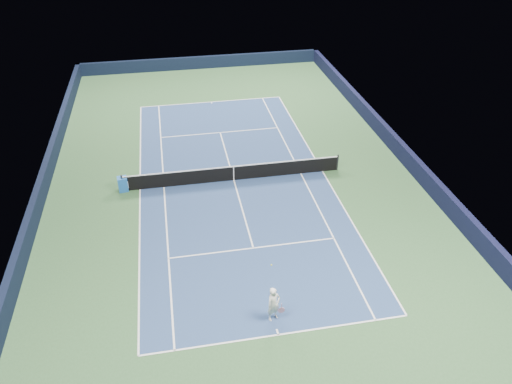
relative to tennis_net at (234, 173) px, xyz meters
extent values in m
plane|color=#2D522C|center=(0.00, 0.00, -0.50)|extent=(40.00, 40.00, 0.00)
cube|color=black|center=(0.00, 19.82, 0.05)|extent=(22.00, 0.35, 1.10)
cube|color=black|center=(10.82, 0.00, 0.05)|extent=(0.35, 40.00, 1.10)
cube|color=black|center=(-10.82, 0.00, 0.05)|extent=(0.35, 40.00, 1.10)
cube|color=navy|center=(0.00, 0.00, -0.50)|extent=(10.97, 23.77, 0.01)
cube|color=white|center=(0.00, 11.88, -0.50)|extent=(10.97, 0.08, 0.00)
cube|color=white|center=(0.00, -11.88, -0.50)|extent=(10.97, 0.08, 0.00)
cube|color=white|center=(5.49, 0.00, -0.50)|extent=(0.08, 23.77, 0.00)
cube|color=white|center=(-5.49, 0.00, -0.50)|extent=(0.08, 23.77, 0.00)
cube|color=white|center=(4.12, 0.00, -0.50)|extent=(0.08, 23.77, 0.00)
cube|color=white|center=(-4.12, 0.00, -0.50)|extent=(0.08, 23.77, 0.00)
cube|color=white|center=(0.00, 6.40, -0.50)|extent=(8.23, 0.08, 0.00)
cube|color=white|center=(0.00, -6.40, -0.50)|extent=(8.23, 0.08, 0.00)
cube|color=white|center=(0.00, 0.00, -0.50)|extent=(0.08, 12.80, 0.00)
cube|color=white|center=(0.00, 11.73, -0.50)|extent=(0.08, 0.30, 0.00)
cube|color=white|center=(0.00, -11.73, -0.50)|extent=(0.08, 0.30, 0.00)
cylinder|color=black|center=(-6.40, 0.00, 0.03)|extent=(0.10, 0.10, 1.07)
cylinder|color=black|center=(6.40, 0.00, 0.03)|extent=(0.10, 0.10, 1.07)
cube|color=black|center=(0.00, 0.00, -0.05)|extent=(12.80, 0.03, 0.91)
cube|color=white|center=(0.00, 0.00, 0.44)|extent=(12.80, 0.04, 0.06)
cube|color=white|center=(0.00, 0.00, -0.05)|extent=(0.05, 0.04, 0.91)
cube|color=#1D5BB0|center=(-6.40, 0.07, -0.07)|extent=(0.59, 0.55, 0.88)
cube|color=silver|center=(-6.11, 0.07, -0.05)|extent=(0.05, 0.39, 0.39)
imported|color=white|center=(-0.01, -10.99, 0.32)|extent=(0.70, 0.60, 1.63)
cylinder|color=pink|center=(0.31, -11.04, 0.20)|extent=(0.03, 0.03, 0.27)
cylinder|color=black|center=(0.31, -11.04, -0.04)|extent=(0.27, 0.02, 0.27)
cylinder|color=#C47F98|center=(0.31, -11.04, -0.04)|extent=(0.29, 0.03, 0.29)
sphere|color=yellow|center=(0.09, -9.99, 1.53)|extent=(0.07, 0.07, 0.07)
camera|label=1|loc=(-3.38, -24.96, 15.21)|focal=35.00mm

